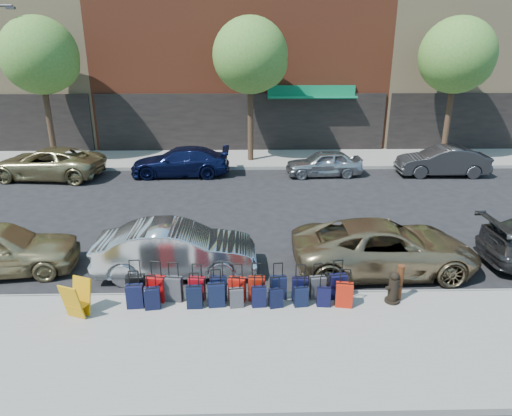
{
  "coord_description": "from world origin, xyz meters",
  "views": [
    {
      "loc": [
        0.24,
        -14.64,
        6.13
      ],
      "look_at": [
        0.54,
        -1.5,
        1.35
      ],
      "focal_mm": 32.0,
      "sensor_mm": 36.0,
      "label": 1
    }
  ],
  "objects_px": {
    "car_far_2": "(324,163)",
    "suitcase_front_5": "(237,289)",
    "car_near_1": "(176,250)",
    "bollard": "(400,282)",
    "car_far_3": "(442,161)",
    "display_rack": "(77,299)",
    "tree_right": "(459,58)",
    "fire_hydrant": "(393,288)",
    "car_near_2": "(384,247)",
    "tree_left": "(43,58)",
    "car_far_1": "(180,162)",
    "tree_center": "(253,58)",
    "car_far_0": "(47,163)"
  },
  "relations": [
    {
      "from": "display_rack",
      "to": "car_far_3",
      "type": "relative_size",
      "value": 0.21
    },
    {
      "from": "display_rack",
      "to": "car_far_1",
      "type": "relative_size",
      "value": 0.19
    },
    {
      "from": "bollard",
      "to": "tree_right",
      "type": "bearing_deg",
      "value": 63.52
    },
    {
      "from": "fire_hydrant",
      "to": "car_near_2",
      "type": "height_order",
      "value": "car_near_2"
    },
    {
      "from": "fire_hydrant",
      "to": "tree_left",
      "type": "bearing_deg",
      "value": 114.72
    },
    {
      "from": "display_rack",
      "to": "car_far_2",
      "type": "xyz_separation_m",
      "value": [
        7.69,
        12.21,
        0.04
      ]
    },
    {
      "from": "tree_right",
      "to": "fire_hydrant",
      "type": "relative_size",
      "value": 8.94
    },
    {
      "from": "tree_left",
      "to": "tree_center",
      "type": "height_order",
      "value": "same"
    },
    {
      "from": "display_rack",
      "to": "tree_right",
      "type": "bearing_deg",
      "value": 67.14
    },
    {
      "from": "tree_right",
      "to": "car_near_1",
      "type": "relative_size",
      "value": 1.64
    },
    {
      "from": "fire_hydrant",
      "to": "car_far_3",
      "type": "relative_size",
      "value": 0.19
    },
    {
      "from": "car_far_0",
      "to": "fire_hydrant",
      "type": "bearing_deg",
      "value": 53.96
    },
    {
      "from": "bollard",
      "to": "car_far_3",
      "type": "height_order",
      "value": "car_far_3"
    },
    {
      "from": "suitcase_front_5",
      "to": "tree_left",
      "type": "bearing_deg",
      "value": 134.89
    },
    {
      "from": "tree_center",
      "to": "car_far_2",
      "type": "distance_m",
      "value": 6.46
    },
    {
      "from": "display_rack",
      "to": "car_far_2",
      "type": "distance_m",
      "value": 14.43
    },
    {
      "from": "suitcase_front_5",
      "to": "bollard",
      "type": "xyz_separation_m",
      "value": [
        3.96,
        -0.08,
        0.18
      ]
    },
    {
      "from": "suitcase_front_5",
      "to": "display_rack",
      "type": "height_order",
      "value": "suitcase_front_5"
    },
    {
      "from": "tree_right",
      "to": "car_near_2",
      "type": "relative_size",
      "value": 1.41
    },
    {
      "from": "suitcase_front_5",
      "to": "car_far_3",
      "type": "distance_m",
      "value": 15.14
    },
    {
      "from": "suitcase_front_5",
      "to": "tree_right",
      "type": "bearing_deg",
      "value": 62.51
    },
    {
      "from": "tree_right",
      "to": "car_far_1",
      "type": "height_order",
      "value": "tree_right"
    },
    {
      "from": "tree_right",
      "to": "fire_hydrant",
      "type": "distance_m",
      "value": 16.97
    },
    {
      "from": "tree_center",
      "to": "car_far_2",
      "type": "xyz_separation_m",
      "value": [
        3.38,
        -2.73,
        -4.79
      ]
    },
    {
      "from": "suitcase_front_5",
      "to": "car_far_1",
      "type": "relative_size",
      "value": 0.2
    },
    {
      "from": "tree_right",
      "to": "fire_hydrant",
      "type": "height_order",
      "value": "tree_right"
    },
    {
      "from": "tree_center",
      "to": "car_far_1",
      "type": "relative_size",
      "value": 1.53
    },
    {
      "from": "bollard",
      "to": "car_far_3",
      "type": "bearing_deg",
      "value": 63.42
    },
    {
      "from": "car_near_1",
      "to": "car_far_3",
      "type": "height_order",
      "value": "car_near_1"
    },
    {
      "from": "bollard",
      "to": "display_rack",
      "type": "height_order",
      "value": "bollard"
    },
    {
      "from": "car_far_3",
      "to": "car_near_2",
      "type": "bearing_deg",
      "value": -28.5
    },
    {
      "from": "bollard",
      "to": "car_far_3",
      "type": "relative_size",
      "value": 0.22
    },
    {
      "from": "tree_right",
      "to": "car_far_1",
      "type": "distance_m",
      "value": 15.06
    },
    {
      "from": "tree_left",
      "to": "car_far_3",
      "type": "relative_size",
      "value": 1.69
    },
    {
      "from": "fire_hydrant",
      "to": "car_near_2",
      "type": "xyz_separation_m",
      "value": [
        0.32,
        1.94,
        0.19
      ]
    },
    {
      "from": "tree_center",
      "to": "car_far_3",
      "type": "distance_m",
      "value": 10.65
    },
    {
      "from": "fire_hydrant",
      "to": "tree_right",
      "type": "bearing_deg",
      "value": 44.56
    },
    {
      "from": "bollard",
      "to": "car_far_2",
      "type": "distance_m",
      "value": 11.69
    },
    {
      "from": "car_near_1",
      "to": "car_far_3",
      "type": "relative_size",
      "value": 1.03
    },
    {
      "from": "car_near_1",
      "to": "car_far_2",
      "type": "distance_m",
      "value": 11.43
    },
    {
      "from": "tree_left",
      "to": "suitcase_front_5",
      "type": "bearing_deg",
      "value": -55.48
    },
    {
      "from": "display_rack",
      "to": "car_near_2",
      "type": "distance_m",
      "value": 8.15
    },
    {
      "from": "tree_left",
      "to": "bollard",
      "type": "xyz_separation_m",
      "value": [
        13.82,
        -14.41,
        -4.78
      ]
    },
    {
      "from": "tree_left",
      "to": "suitcase_front_5",
      "type": "height_order",
      "value": "tree_left"
    },
    {
      "from": "tree_center",
      "to": "display_rack",
      "type": "distance_m",
      "value": 16.28
    },
    {
      "from": "car_far_3",
      "to": "car_far_2",
      "type": "bearing_deg",
      "value": -88.98
    },
    {
      "from": "car_far_2",
      "to": "suitcase_front_5",
      "type": "bearing_deg",
      "value": -22.19
    },
    {
      "from": "car_near_2",
      "to": "tree_right",
      "type": "bearing_deg",
      "value": -30.94
    },
    {
      "from": "suitcase_front_5",
      "to": "fire_hydrant",
      "type": "bearing_deg",
      "value": 7.91
    },
    {
      "from": "fire_hydrant",
      "to": "car_near_1",
      "type": "xyz_separation_m",
      "value": [
        -5.51,
        1.88,
        0.21
      ]
    }
  ]
}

